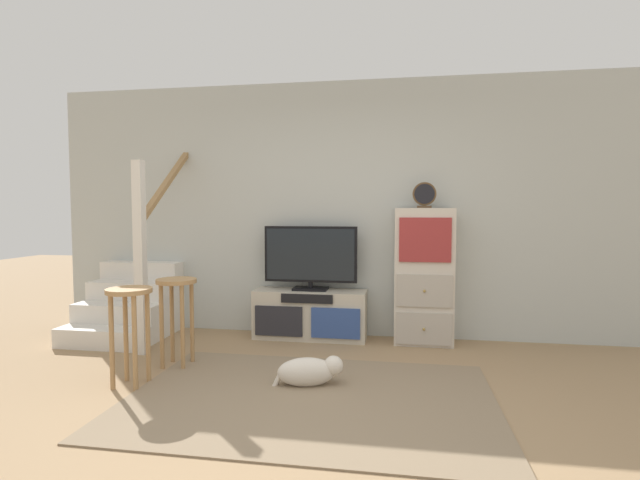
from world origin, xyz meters
TOP-DOWN VIEW (x-y plane):
  - ground_plane at (0.00, 0.00)m, footprint 20.00×20.00m
  - back_wall at (0.00, 2.46)m, footprint 6.40×0.12m
  - area_rug at (0.00, 0.60)m, footprint 2.60×1.80m
  - media_console at (-0.30, 2.19)m, footprint 1.17×0.38m
  - television at (-0.30, 2.22)m, footprint 0.98×0.22m
  - side_cabinet at (0.86, 2.20)m, footprint 0.58×0.38m
  - desk_clock at (0.85, 2.19)m, footprint 0.23×0.08m
  - staircase at (-2.24, 2.20)m, footprint 1.00×1.36m
  - bar_stool_near at (-1.40, 0.63)m, footprint 0.34×0.34m
  - bar_stool_far at (-1.27, 1.13)m, footprint 0.34×0.34m
  - dog at (-0.05, 0.85)m, footprint 0.53×0.30m

SIDE VIEW (x-z plane):
  - ground_plane at x=0.00m, z-range 0.00..0.00m
  - area_rug at x=0.00m, z-range 0.00..0.01m
  - dog at x=-0.05m, z-range 0.00..0.23m
  - media_console at x=-0.30m, z-range 0.00..0.51m
  - staircase at x=-2.24m, z-range -0.73..1.47m
  - bar_stool_near at x=-1.40m, z-range 0.18..0.93m
  - bar_stool_far at x=-1.27m, z-range 0.18..0.93m
  - side_cabinet at x=0.86m, z-range 0.00..1.36m
  - television at x=-0.30m, z-range 0.53..1.20m
  - back_wall at x=0.00m, z-range 0.00..2.70m
  - desk_clock at x=0.85m, z-range 1.36..1.62m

